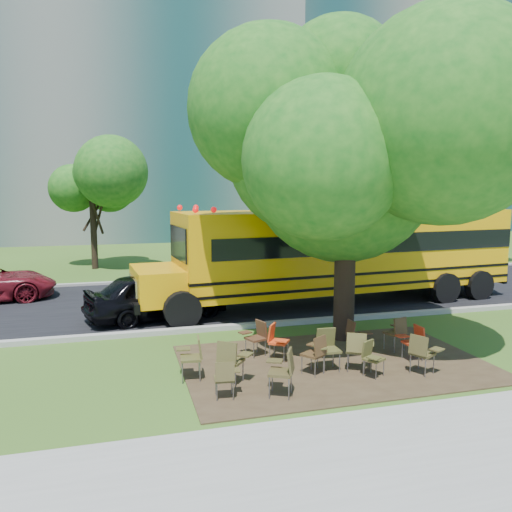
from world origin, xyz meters
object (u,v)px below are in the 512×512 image
object	(u,v)px
main_tree	(348,128)
chair_9	(257,334)
chair_1	(231,358)
chair_7	(422,350)
chair_2	(284,367)
black_car	(157,295)
chair_11	(316,351)
chair_8	(193,353)
school_bus	(345,250)
chair_0	(226,375)
chair_5	(371,355)
chair_3	(327,345)
chair_13	(397,330)
chair_10	(277,338)
chair_4	(358,347)
chair_6	(414,339)
chair_12	(355,333)

from	to	relation	value
main_tree	chair_9	xyz separation A→B (m)	(-2.64, -0.68, -5.09)
chair_1	chair_7	world-z (taller)	chair_1
main_tree	chair_2	size ratio (longest dim) A/B	9.52
chair_7	black_car	size ratio (longest dim) A/B	0.21
chair_2	chair_11	distance (m)	1.39
chair_8	black_car	xyz separation A→B (m)	(-0.34, 5.41, 0.17)
school_bus	chair_1	distance (m)	8.67
chair_1	chair_8	distance (m)	0.88
chair_0	chair_5	xyz separation A→B (m)	(3.29, 0.33, 0.00)
chair_0	chair_3	size ratio (longest dim) A/B	0.83
school_bus	chair_3	xyz separation A→B (m)	(-3.36, -6.22, -1.34)
school_bus	chair_5	distance (m)	7.44
chair_11	chair_1	bearing A→B (deg)	149.39
chair_3	chair_9	distance (m)	1.87
chair_7	chair_13	world-z (taller)	chair_7
main_tree	school_bus	bearing A→B (deg)	64.61
main_tree	chair_9	bearing A→B (deg)	-165.50
main_tree	chair_8	bearing A→B (deg)	-157.49
chair_1	chair_3	world-z (taller)	chair_1
chair_10	chair_11	xyz separation A→B (m)	(0.55, -1.11, 0.01)
chair_4	chair_7	world-z (taller)	chair_4
chair_4	chair_3	bearing A→B (deg)	-173.75
chair_3	chair_8	world-z (taller)	chair_3
chair_10	chair_9	bearing A→B (deg)	-107.85
chair_2	chair_10	xyz separation A→B (m)	(0.50, 2.02, -0.05)
chair_3	chair_11	xyz separation A→B (m)	(-0.33, -0.19, -0.03)
chair_6	chair_7	bearing A→B (deg)	155.73
chair_1	chair_3	distance (m)	2.27
chair_0	chair_10	size ratio (longest dim) A/B	0.90
school_bus	chair_4	world-z (taller)	school_bus
chair_12	chair_7	bearing A→B (deg)	18.99
main_tree	chair_4	world-z (taller)	main_tree
black_car	school_bus	bearing A→B (deg)	-101.12
school_bus	chair_4	xyz separation A→B (m)	(-2.73, -6.49, -1.35)
chair_3	chair_13	world-z (taller)	chair_3
chair_0	chair_2	size ratio (longest dim) A/B	0.82
chair_2	chair_10	world-z (taller)	chair_2
main_tree	chair_11	distance (m)	5.81
chair_6	chair_10	bearing A→B (deg)	73.61
chair_0	school_bus	bearing A→B (deg)	57.32
chair_0	chair_10	distance (m)	2.48
chair_2	chair_11	bearing A→B (deg)	-22.89
chair_2	black_car	size ratio (longest dim) A/B	0.22
chair_5	chair_11	xyz separation A→B (m)	(-1.11, 0.43, 0.06)
main_tree	chair_5	distance (m)	5.83
chair_12	black_car	bearing A→B (deg)	-137.86
school_bus	chair_13	xyz separation A→B (m)	(-1.11, -5.42, -1.37)
chair_2	chair_3	distance (m)	1.77
chair_13	chair_11	bearing A→B (deg)	-174.94
chair_4	chair_9	distance (m)	2.51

